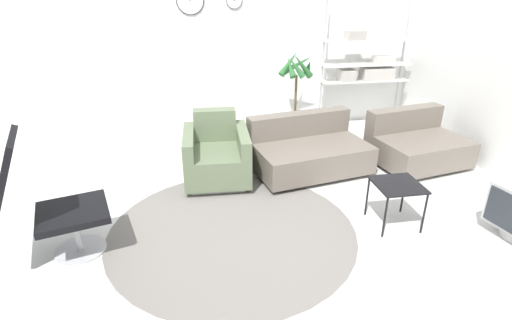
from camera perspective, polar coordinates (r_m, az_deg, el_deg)
The scene contains 10 objects.
ground_plane at distance 3.95m, azimuth -0.02°, elevation -9.68°, with size 12.00×12.00×0.00m, color silver.
wall_back at distance 6.34m, azimuth -4.79°, elevation 16.93°, with size 12.00×0.09×2.80m.
round_rug at distance 3.91m, azimuth -3.42°, elevation -10.04°, with size 2.37×2.37×0.01m.
lounge_chair at distance 3.66m, azimuth -30.33°, elevation -3.39°, with size 1.06×0.76×1.24m.
armchair_red at distance 4.75m, azimuth -5.65°, elevation 0.47°, with size 0.78×0.86×0.79m.
couch_low at distance 5.03m, azimuth 7.46°, elevation 1.14°, with size 1.51×1.12×0.67m.
couch_second at distance 5.58m, azimuth 21.89°, elevation 1.92°, with size 1.24×1.07×0.67m.
side_table at distance 4.04m, azimuth 19.54°, elevation -3.81°, with size 0.43×0.43×0.44m.
potted_plant at distance 6.13m, azimuth 5.68°, elevation 8.06°, with size 0.57×0.55×1.29m.
shelf_unit at distance 6.64m, azimuth 15.57°, elevation 13.11°, with size 1.39×0.28×2.10m.
Camera 1 is at (-0.54, -3.23, 2.20)m, focal length 28.00 mm.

